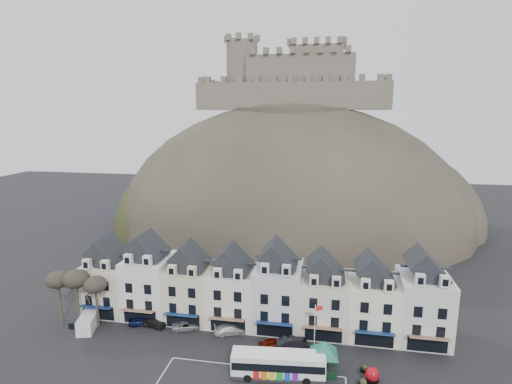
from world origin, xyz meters
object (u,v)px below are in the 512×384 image
bus_shelter (324,348)px  flagpole (315,327)px  car_black (153,323)px  bus (278,364)px  car_navy (143,320)px  car_maroon (273,344)px  red_buoy (372,376)px  car_charcoal (292,342)px  car_silver (187,325)px  white_van (88,322)px  car_white (231,329)px

bus_shelter → flagpole: (-1.21, 3.14, 0.89)m
flagpole → car_black: (-23.94, 3.03, -3.53)m
bus → car_black: 21.35m
car_navy → car_maroon: car_navy is taller
red_buoy → flagpole: (-6.86, 4.26, 3.12)m
red_buoy → flagpole: bearing=148.2°
bus → car_black: (-19.74, 8.04, -1.11)m
car_maroon → car_charcoal: car_charcoal is taller
red_buoy → car_charcoal: (-10.00, 5.69, -0.31)m
car_black → car_silver: bearing=-75.2°
bus_shelter → car_maroon: (-6.81, 3.96, -2.62)m
bus → car_black: bus is taller
white_van → car_silver: 14.61m
red_buoy → car_navy: (-32.62, 7.58, -0.35)m
car_navy → car_maroon: 20.32m
red_buoy → car_black: bearing=166.7°
car_black → red_buoy: bearing=-91.7°
car_charcoal → car_navy: bearing=61.1°
car_white → flagpole: bearing=-128.0°
car_silver → car_white: car_white is taller
bus → red_buoy: (11.06, 0.75, -0.71)m
car_silver → car_maroon: bearing=-122.4°
flagpole → car_maroon: flagpole is taller
red_buoy → car_white: bearing=158.2°
bus_shelter → car_charcoal: (-4.35, 4.58, -2.54)m
flagpole → car_navy: (-25.76, 3.32, -3.47)m
car_navy → red_buoy: bearing=-121.0°
car_navy → car_black: 1.84m
red_buoy → bus_shelter: bearing=168.8°
car_black → car_charcoal: 20.86m
white_van → car_white: white_van is taller
bus → bus_shelter: (5.41, 1.87, 1.53)m
bus → car_white: bus is taller
white_van → flagpole: bearing=-17.8°
white_van → red_buoy: bearing=-23.6°
car_silver → flagpole: bearing=-121.7°
car_charcoal → red_buoy: bearing=-143.8°
bus → car_charcoal: bearing=75.1°
red_buoy → car_maroon: bearing=157.8°
car_black → car_maroon: bearing=-85.3°
bus → white_van: bearing=163.1°
bus → flagpole: flagpole is taller
bus_shelter → car_navy: (-26.97, 6.46, -2.58)m
flagpole → car_white: bearing=164.7°
bus_shelter → car_white: bus_shelter is taller
red_buoy → car_white: 20.44m
flagpole → bus: bearing=-130.0°
car_maroon → car_charcoal: 2.53m
car_charcoal → white_van: bearing=67.0°
car_black → car_maroon: (18.35, -2.21, 0.02)m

